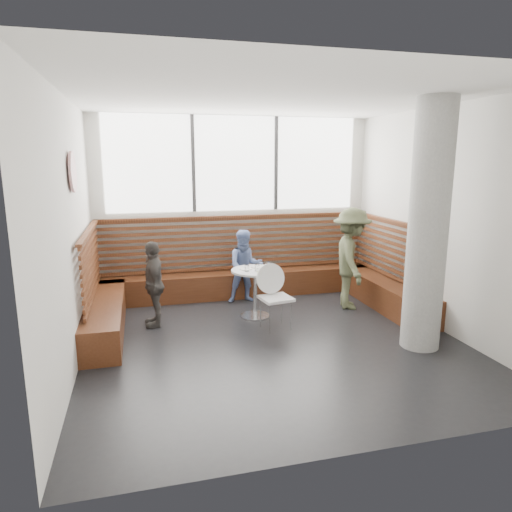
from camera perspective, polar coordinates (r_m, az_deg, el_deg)
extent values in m
cube|color=silver|center=(5.93, 2.41, 3.74)|extent=(5.00, 5.00, 3.20)
cube|color=black|center=(6.35, 2.28, -10.66)|extent=(5.00, 5.00, 0.01)
cube|color=white|center=(5.91, 2.55, 19.24)|extent=(5.00, 5.00, 0.01)
cube|color=white|center=(8.27, -2.60, 11.45)|extent=(4.50, 0.02, 1.65)
cube|color=#3F3F42|center=(8.13, -7.85, 11.34)|extent=(0.06, 0.04, 1.65)
cube|color=#3F3F42|center=(8.44, 2.52, 11.46)|extent=(0.06, 0.04, 1.65)
cube|color=#442211|center=(8.35, -2.14, -3.49)|extent=(5.00, 0.50, 0.45)
cube|color=#442211|center=(7.24, -18.17, -6.54)|extent=(0.50, 2.50, 0.45)
cube|color=#442211|center=(8.22, 14.96, -4.13)|extent=(0.50, 2.50, 0.45)
cube|color=#492412|center=(8.35, -2.42, 1.62)|extent=(4.88, 0.08, 0.98)
cube|color=#492412|center=(7.06, -19.92, -1.00)|extent=(0.08, 2.38, 0.98)
cube|color=#492412|center=(8.14, 16.27, 0.88)|extent=(0.08, 2.38, 0.98)
cylinder|color=gray|center=(6.20, 20.71, 3.34)|extent=(0.50, 0.50, 3.20)
cylinder|color=white|center=(6.07, -21.94, 9.73)|extent=(0.03, 0.50, 0.50)
cylinder|color=silver|center=(7.31, -0.10, -7.48)|extent=(0.47, 0.47, 0.03)
cylinder|color=silver|center=(7.20, -0.11, -4.69)|extent=(0.07, 0.07, 0.74)
cylinder|color=#B7B7BA|center=(7.10, -0.11, -1.84)|extent=(0.75, 0.75, 0.03)
cube|color=white|center=(6.68, 2.51, -5.32)|extent=(0.43, 0.41, 0.04)
cylinder|color=white|center=(6.78, 2.07, -2.79)|extent=(0.45, 0.10, 0.45)
cylinder|color=silver|center=(6.57, 1.41, -7.83)|extent=(0.02, 0.02, 0.44)
cylinder|color=silver|center=(6.67, 4.33, -7.56)|extent=(0.02, 0.02, 0.44)
cylinder|color=silver|center=(6.85, 0.70, -6.99)|extent=(0.02, 0.02, 0.44)
cylinder|color=silver|center=(6.95, 3.51, -6.74)|extent=(0.02, 0.02, 0.44)
imported|color=#4D5438|center=(7.72, 11.82, -0.29)|extent=(0.90, 1.22, 1.69)
imported|color=#6D84BE|center=(7.88, -1.34, -1.32)|extent=(0.64, 0.51, 1.27)
imported|color=#45413E|center=(6.93, -12.65, -3.42)|extent=(0.33, 0.76, 1.28)
cylinder|color=white|center=(7.12, -1.30, -1.62)|extent=(0.20, 0.20, 0.01)
cylinder|color=white|center=(7.24, 0.11, -1.39)|extent=(0.19, 0.19, 0.01)
cylinder|color=white|center=(6.97, -1.16, -1.53)|extent=(0.07, 0.07, 0.10)
cylinder|color=white|center=(7.00, 0.14, -1.45)|extent=(0.07, 0.07, 0.11)
cylinder|color=white|center=(7.19, 1.43, -1.08)|extent=(0.07, 0.07, 0.11)
cube|color=#A5C64C|center=(6.92, 1.03, -2.05)|extent=(0.24, 0.19, 0.00)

